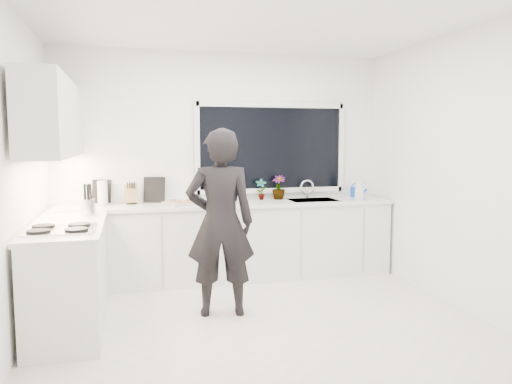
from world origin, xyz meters
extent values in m
cube|color=beige|center=(0.00, 0.00, -0.01)|extent=(4.00, 3.50, 0.02)
cube|color=white|center=(0.00, 1.76, 1.35)|extent=(4.00, 0.02, 2.70)
cube|color=white|center=(-2.01, 0.00, 1.35)|extent=(0.02, 3.50, 2.70)
cube|color=white|center=(2.01, 0.00, 1.35)|extent=(0.02, 3.50, 2.70)
cube|color=white|center=(0.00, 0.00, 2.71)|extent=(4.00, 3.50, 0.02)
cube|color=black|center=(0.60, 1.73, 1.55)|extent=(1.80, 0.02, 1.00)
cube|color=white|center=(0.00, 1.45, 0.44)|extent=(3.92, 0.58, 0.88)
cube|color=white|center=(-1.67, 0.35, 0.44)|extent=(0.58, 1.60, 0.88)
cube|color=silver|center=(0.00, 1.44, 0.90)|extent=(3.94, 0.62, 0.04)
cube|color=silver|center=(-1.67, 0.35, 0.90)|extent=(0.62, 1.60, 0.04)
cube|color=white|center=(-1.79, 0.70, 1.85)|extent=(0.34, 2.10, 0.70)
cube|color=silver|center=(1.05, 1.45, 0.87)|extent=(0.58, 0.42, 0.14)
cylinder|color=silver|center=(1.05, 1.65, 1.03)|extent=(0.03, 0.03, 0.22)
cube|color=black|center=(-1.69, 0.00, 0.94)|extent=(0.56, 0.48, 0.03)
imported|color=black|center=(-0.31, 0.29, 0.88)|extent=(0.69, 0.50, 1.76)
cube|color=#B7B8BC|center=(-0.52, 1.42, 0.94)|extent=(0.53, 0.47, 0.03)
cube|color=red|center=(-0.52, 1.42, 0.95)|extent=(0.48, 0.42, 0.01)
cylinder|color=blue|center=(1.70, 1.61, 0.98)|extent=(0.14, 0.14, 0.13)
cylinder|color=silver|center=(-1.42, 1.55, 1.05)|extent=(0.12, 0.12, 0.26)
cube|color=#8A5D40|center=(-1.11, 1.59, 1.03)|extent=(0.15, 0.13, 0.22)
cylinder|color=silver|center=(-1.53, 0.80, 1.00)|extent=(0.16, 0.16, 0.16)
cube|color=black|center=(-1.44, 1.69, 1.06)|extent=(0.22, 0.09, 0.28)
cube|color=black|center=(-0.84, 1.69, 1.07)|extent=(0.25, 0.08, 0.30)
imported|color=#26662D|center=(0.09, 1.61, 1.08)|extent=(0.21, 0.22, 0.31)
imported|color=#26662D|center=(0.44, 1.61, 1.05)|extent=(0.15, 0.12, 0.26)
imported|color=#26662D|center=(0.66, 1.61, 1.07)|extent=(0.22, 0.22, 0.30)
imported|color=#D8BF66|center=(1.60, 1.30, 1.07)|extent=(0.16, 0.16, 0.30)
imported|color=#D8BF66|center=(1.60, 1.30, 1.02)|extent=(0.12, 0.12, 0.20)
camera|label=1|loc=(-1.14, -4.26, 1.66)|focal=35.00mm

